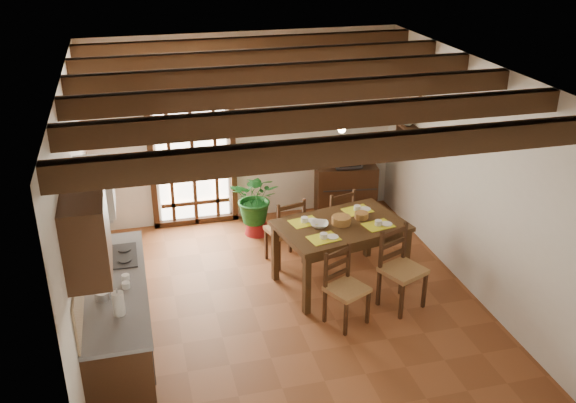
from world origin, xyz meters
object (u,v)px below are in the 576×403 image
object	(u,v)px
chair_near_right	(401,283)
potted_plant	(256,198)
pendant_lamp	(342,123)
sideboard	(346,190)
kitchen_counter	(118,321)
chair_far_left	(285,242)
dining_table	(341,232)
chair_far_right	(335,231)
chair_near_left	(346,301)
crt_tv	(347,154)

from	to	relation	value
chair_near_right	potted_plant	world-z (taller)	potted_plant
pendant_lamp	sideboard	bearing A→B (deg)	67.86
chair_near_right	sideboard	distance (m)	2.62
kitchen_counter	chair_far_left	bearing A→B (deg)	36.03
dining_table	potted_plant	distance (m)	1.75
sideboard	pendant_lamp	distance (m)	2.60
potted_plant	pendant_lamp	bearing A→B (deg)	-63.90
chair_near_right	dining_table	bearing A→B (deg)	104.83
dining_table	chair_far_left	size ratio (longest dim) A/B	1.80
potted_plant	chair_far_right	bearing A→B (deg)	-38.52
pendant_lamp	chair_near_left	bearing A→B (deg)	-102.71
kitchen_counter	sideboard	xyz separation A→B (m)	(3.44, 2.83, -0.08)
crt_tv	pendant_lamp	bearing A→B (deg)	-108.83
chair_near_left	potted_plant	bearing A→B (deg)	76.02
chair_near_right	chair_far_left	distance (m)	1.73
kitchen_counter	crt_tv	world-z (taller)	kitchen_counter
dining_table	kitchen_counter	bearing A→B (deg)	-173.71
sideboard	crt_tv	world-z (taller)	crt_tv
chair_far_right	crt_tv	distance (m)	1.39
kitchen_counter	chair_near_left	bearing A→B (deg)	1.22
sideboard	crt_tv	bearing A→B (deg)	-82.23
chair_near_right	crt_tv	size ratio (longest dim) A/B	2.31
pendant_lamp	potted_plant	bearing A→B (deg)	116.10
kitchen_counter	potted_plant	xyz separation A→B (m)	(1.97, 2.48, 0.10)
sideboard	chair_near_right	bearing A→B (deg)	-86.93
chair_near_left	chair_near_right	world-z (taller)	chair_near_right
chair_far_left	sideboard	xyz separation A→B (m)	(1.28, 1.25, 0.09)
chair_far_right	pendant_lamp	bearing A→B (deg)	56.88
dining_table	chair_far_right	world-z (taller)	chair_far_right
kitchen_counter	chair_near_left	world-z (taller)	kitchen_counter
chair_near_right	chair_far_right	bearing A→B (deg)	78.81
dining_table	chair_far_right	distance (m)	0.97
chair_far_right	sideboard	xyz separation A→B (m)	(0.54, 1.09, 0.10)
dining_table	sideboard	world-z (taller)	dining_table
dining_table	sideboard	distance (m)	2.10
chair_near_left	potted_plant	distance (m)	2.50
chair_far_right	potted_plant	distance (m)	1.23
chair_far_right	crt_tv	size ratio (longest dim) A/B	2.17
dining_table	pendant_lamp	size ratio (longest dim) A/B	2.00
chair_near_left	crt_tv	xyz separation A→B (m)	(0.96, 2.77, 0.69)
chair_near_right	pendant_lamp	size ratio (longest dim) A/B	1.16
chair_near_right	potted_plant	size ratio (longest dim) A/B	0.49
dining_table	chair_near_left	xyz separation A→B (m)	(-0.21, -0.84, -0.44)
chair_near_left	sideboard	bearing A→B (deg)	44.96
chair_far_right	potted_plant	size ratio (longest dim) A/B	0.46
chair_far_right	sideboard	bearing A→B (deg)	-133.35
chair_far_left	dining_table	bearing A→B (deg)	112.92
dining_table	chair_near_right	size ratio (longest dim) A/B	1.72
sideboard	crt_tv	xyz separation A→B (m)	(0.00, -0.01, 0.58)
chair_near_left	chair_far_right	xyz separation A→B (m)	(0.42, 1.68, 0.01)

